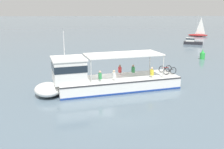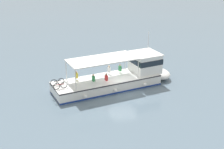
{
  "view_description": "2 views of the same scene",
  "coord_description": "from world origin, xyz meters",
  "views": [
    {
      "loc": [
        23.83,
        -0.04,
        7.18
      ],
      "look_at": [
        1.18,
        0.95,
        1.4
      ],
      "focal_mm": 42.46,
      "sensor_mm": 36.0,
      "label": 1
    },
    {
      "loc": [
        -28.52,
        6.61,
        13.49
      ],
      "look_at": [
        1.18,
        0.95,
        1.4
      ],
      "focal_mm": 52.35,
      "sensor_mm": 36.0,
      "label": 2
    }
  ],
  "objects": [
    {
      "name": "sailboat_off_bow",
      "position": [
        -42.42,
        24.61,
        0.54
      ],
      "size": [
        2.84,
        5.0,
        5.4
      ],
      "color": "maroon",
      "rests_on": "ground"
    },
    {
      "name": "ferry_main",
      "position": [
        1.44,
        -0.03,
        1.02
      ],
      "size": [
        6.29,
        13.07,
        5.32
      ],
      "color": "white",
      "rests_on": "ground"
    },
    {
      "name": "ground_plane",
      "position": [
        0.0,
        0.0,
        0.0
      ],
      "size": [
        400.0,
        400.0,
        0.0
      ],
      "primitive_type": "plane",
      "color": "slate"
    },
    {
      "name": "channel_buoy",
      "position": [
        -12.63,
        14.4,
        0.57
      ],
      "size": [
        0.7,
        0.7,
        1.4
      ],
      "color": "green",
      "rests_on": "ground"
    },
    {
      "name": "motorboat_far_right",
      "position": [
        -28.04,
        18.16,
        0.54
      ],
      "size": [
        2.59,
        3.82,
        1.26
      ],
      "color": "#232328",
      "rests_on": "ground"
    }
  ]
}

